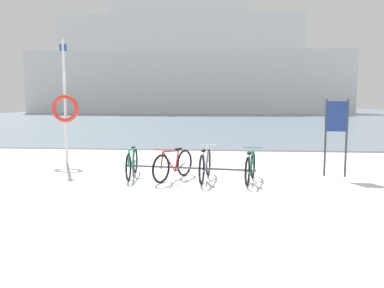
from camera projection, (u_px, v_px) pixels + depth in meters
ground at (230, 115)px, 58.22m from camera, size 80.00×132.00×0.08m
bike_rack at (189, 169)px, 9.23m from camera, size 3.19×0.49×0.31m
bicycle_0 at (132, 163)px, 9.55m from camera, size 0.46×1.72×0.77m
bicycle_1 at (173, 165)px, 9.21m from camera, size 0.79×1.54×0.79m
bicycle_2 at (205, 165)px, 9.16m from camera, size 0.46×1.79×0.81m
bicycle_3 at (250, 167)px, 8.95m from camera, size 0.48×1.60×0.77m
info_sign at (336, 124)px, 9.50m from camera, size 0.55×0.12×1.94m
rescue_post at (65, 106)px, 11.43m from camera, size 0.83×0.13×3.72m
ferry_ship at (186, 67)px, 66.12m from camera, size 54.42×10.99×23.71m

